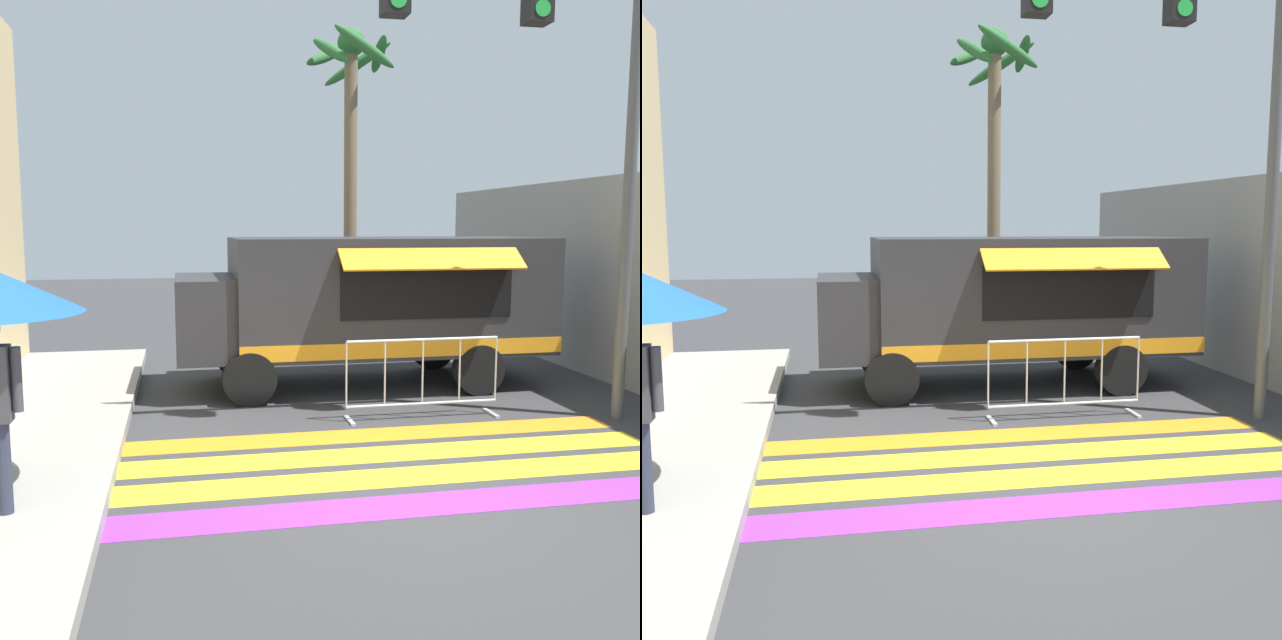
# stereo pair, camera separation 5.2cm
# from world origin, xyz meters

# --- Properties ---
(ground_plane) EXTENTS (60.00, 60.00, 0.00)m
(ground_plane) POSITION_xyz_m (0.00, 0.00, 0.00)
(ground_plane) COLOR #38383A
(crosswalk_painted) EXTENTS (6.40, 2.84, 0.01)m
(crosswalk_painted) POSITION_xyz_m (0.00, 0.78, 0.00)
(crosswalk_painted) COLOR purple
(crosswalk_painted) RESTS_ON ground_plane
(food_truck) EXTENTS (5.95, 2.71, 2.43)m
(food_truck) POSITION_xyz_m (0.56, 4.74, 1.43)
(food_truck) COLOR #2D2D33
(food_truck) RESTS_ON ground_plane
(traffic_signal_pole) EXTENTS (4.26, 0.29, 6.43)m
(traffic_signal_pole) POSITION_xyz_m (2.21, 2.06, 4.62)
(traffic_signal_pole) COLOR #515456
(traffic_signal_pole) RESTS_ON ground_plane
(barricade_front) EXTENTS (2.16, 0.44, 1.11)m
(barricade_front) POSITION_xyz_m (0.90, 2.58, 0.55)
(barricade_front) COLOR #B7BABF
(barricade_front) RESTS_ON ground_plane
(palm_tree) EXTENTS (2.21, 2.21, 6.84)m
(palm_tree) POSITION_xyz_m (1.45, 9.11, 4.91)
(palm_tree) COLOR #7A664C
(palm_tree) RESTS_ON ground_plane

